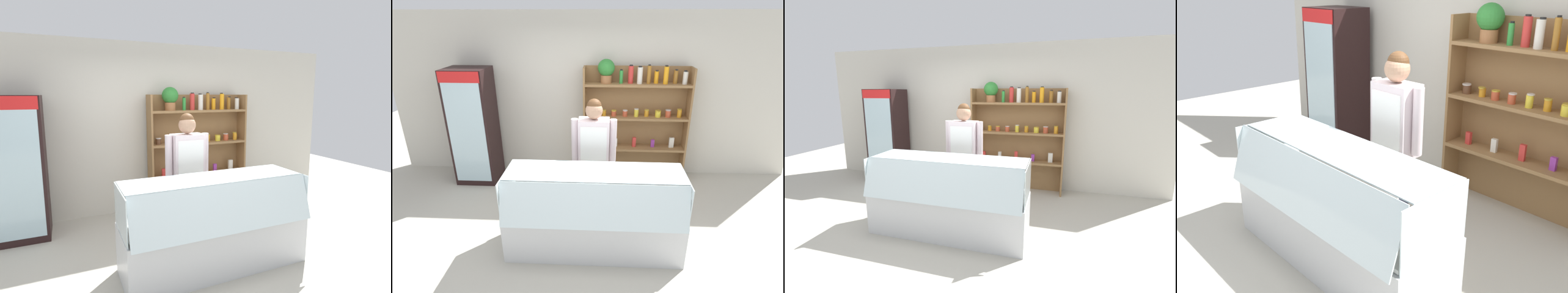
% 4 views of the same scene
% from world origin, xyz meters
% --- Properties ---
extents(ground_plane, '(12.00, 12.00, 0.00)m').
position_xyz_m(ground_plane, '(0.00, 0.00, 0.00)').
color(ground_plane, '#B7B2A3').
extents(back_wall, '(6.80, 0.10, 2.70)m').
position_xyz_m(back_wall, '(0.00, 2.00, 1.35)').
color(back_wall, beige).
rests_on(back_wall, ground).
extents(drinks_fridge, '(0.65, 0.57, 1.88)m').
position_xyz_m(drinks_fridge, '(-1.89, 1.56, 0.94)').
color(drinks_fridge, black).
rests_on(drinks_fridge, ground).
extents(shelving_unit, '(1.68, 0.29, 2.01)m').
position_xyz_m(shelving_unit, '(0.68, 1.77, 1.14)').
color(shelving_unit, olive).
rests_on(shelving_unit, ground).
extents(deli_display_case, '(2.02, 0.73, 1.01)m').
position_xyz_m(deli_display_case, '(0.11, -0.06, 0.31)').
color(deli_display_case, silver).
rests_on(deli_display_case, ground).
extents(shop_clerk, '(0.58, 0.25, 1.66)m').
position_xyz_m(shop_clerk, '(0.09, 0.64, 0.98)').
color(shop_clerk, '#383D51').
rests_on(shop_clerk, ground).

